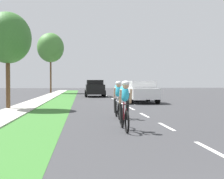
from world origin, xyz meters
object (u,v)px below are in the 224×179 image
(cyclist_lead, at_px, (125,105))
(pickup_white, at_px, (140,92))
(suv_black, at_px, (95,88))
(street_tree_far, at_px, (51,48))
(cyclist_trailing, at_px, (118,99))
(street_tree_near, at_px, (8,38))

(cyclist_lead, bearing_deg, pickup_white, 76.25)
(suv_black, bearing_deg, street_tree_far, 118.25)
(cyclist_lead, relative_size, cyclist_trailing, 1.00)
(cyclist_lead, relative_size, street_tree_far, 0.20)
(pickup_white, relative_size, street_tree_far, 0.59)
(pickup_white, distance_m, suv_black, 10.00)
(pickup_white, xyz_separation_m, suv_black, (-3.08, 9.51, 0.12))
(cyclist_trailing, distance_m, street_tree_near, 8.32)
(street_tree_far, bearing_deg, suv_black, -61.75)
(street_tree_near, bearing_deg, street_tree_far, 90.39)
(cyclist_trailing, distance_m, street_tree_far, 31.09)
(cyclist_lead, xyz_separation_m, street_tree_near, (-5.58, 8.23, 3.27))
(suv_black, bearing_deg, cyclist_lead, -90.18)
(cyclist_trailing, xyz_separation_m, street_tree_near, (-5.76, 5.03, 3.27))
(pickup_white, bearing_deg, street_tree_far, 113.62)
(cyclist_lead, xyz_separation_m, suv_black, (0.07, 22.37, 0.14))
(cyclist_trailing, xyz_separation_m, suv_black, (-0.11, 19.17, 0.14))
(pickup_white, relative_size, suv_black, 1.09)
(pickup_white, bearing_deg, street_tree_near, -152.03)
(pickup_white, bearing_deg, cyclist_lead, -103.75)
(street_tree_near, bearing_deg, pickup_white, 27.97)
(cyclist_lead, height_order, street_tree_near, street_tree_near)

